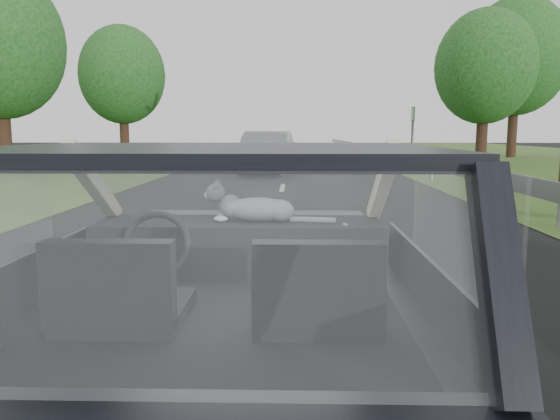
# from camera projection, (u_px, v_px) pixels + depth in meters

# --- Properties ---
(subject_car) EXTENTS (1.80, 4.00, 1.45)m
(subject_car) POSITION_uv_depth(u_px,v_px,m) (227.00, 302.00, 2.49)
(subject_car) COLOR black
(subject_car) RESTS_ON ground
(dashboard) EXTENTS (1.58, 0.45, 0.30)m
(dashboard) POSITION_uv_depth(u_px,v_px,m) (240.00, 247.00, 3.09)
(dashboard) COLOR black
(dashboard) RESTS_ON subject_car
(driver_seat) EXTENTS (0.50, 0.72, 0.42)m
(driver_seat) POSITION_uv_depth(u_px,v_px,m) (118.00, 287.00, 2.20)
(driver_seat) COLOR black
(driver_seat) RESTS_ON subject_car
(passenger_seat) EXTENTS (0.50, 0.72, 0.42)m
(passenger_seat) POSITION_uv_depth(u_px,v_px,m) (317.00, 288.00, 2.17)
(passenger_seat) COLOR black
(passenger_seat) RESTS_ON subject_car
(steering_wheel) EXTENTS (0.36, 0.36, 0.04)m
(steering_wheel) POSITION_uv_depth(u_px,v_px,m) (157.00, 245.00, 2.80)
(steering_wheel) COLOR black
(steering_wheel) RESTS_ON dashboard
(cat) EXTENTS (0.53, 0.19, 0.23)m
(cat) POSITION_uv_depth(u_px,v_px,m) (258.00, 208.00, 3.04)
(cat) COLOR slate
(cat) RESTS_ON dashboard
(guardrail) EXTENTS (0.05, 90.00, 0.32)m
(guardrail) POSITION_uv_depth(u_px,v_px,m) (471.00, 172.00, 12.30)
(guardrail) COLOR #A3A3A3
(guardrail) RESTS_ON ground
(other_car) EXTENTS (2.26, 4.71, 1.50)m
(other_car) POSITION_uv_depth(u_px,v_px,m) (266.00, 152.00, 19.47)
(other_car) COLOR #9DA3AC
(other_car) RESTS_ON ground
(highway_sign) EXTENTS (0.20, 1.02, 2.55)m
(highway_sign) POSITION_uv_depth(u_px,v_px,m) (412.00, 136.00, 24.05)
(highway_sign) COLOR #0E5D1F
(highway_sign) RESTS_ON ground
(tree_2) EXTENTS (5.35, 5.35, 6.67)m
(tree_2) POSITION_uv_depth(u_px,v_px,m) (484.00, 90.00, 24.33)
(tree_2) COLOR #114210
(tree_2) RESTS_ON ground
(tree_3) EXTENTS (7.07, 7.07, 8.76)m
(tree_3) POSITION_uv_depth(u_px,v_px,m) (515.00, 80.00, 31.02)
(tree_3) COLOR #114210
(tree_3) RESTS_ON ground
(tree_5) EXTENTS (6.04, 6.04, 7.09)m
(tree_5) POSITION_uv_depth(u_px,v_px,m) (0.00, 74.00, 19.67)
(tree_5) COLOR #114210
(tree_5) RESTS_ON ground
(tree_6) EXTENTS (6.03, 6.03, 6.96)m
(tree_6) POSITION_uv_depth(u_px,v_px,m) (123.00, 94.00, 29.69)
(tree_6) COLOR #114210
(tree_6) RESTS_ON ground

